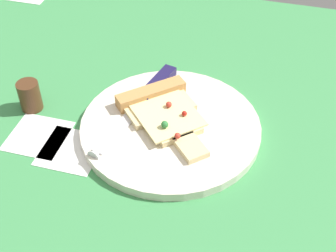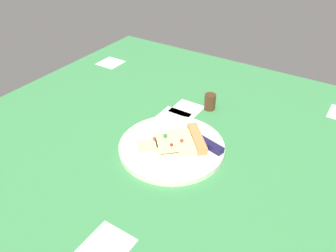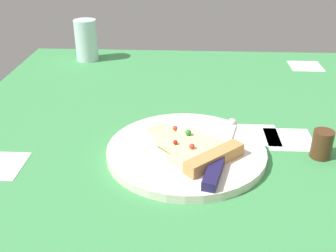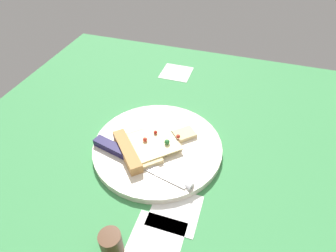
# 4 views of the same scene
# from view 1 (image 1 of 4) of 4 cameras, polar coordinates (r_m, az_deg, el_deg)

# --- Properties ---
(ground_plane) EXTENTS (1.12, 1.12, 0.03)m
(ground_plane) POSITION_cam_1_polar(r_m,az_deg,el_deg) (0.73, -6.69, -4.77)
(ground_plane) COLOR #3D8C4C
(ground_plane) RESTS_ON ground
(plate) EXTENTS (0.29, 0.29, 0.02)m
(plate) POSITION_cam_1_polar(r_m,az_deg,el_deg) (0.75, 0.30, -0.18)
(plate) COLOR silver
(plate) RESTS_ON ground_plane
(pizza_slice) EXTENTS (0.18, 0.18, 0.02)m
(pizza_slice) POSITION_cam_1_polar(r_m,az_deg,el_deg) (0.76, -0.62, 1.87)
(pizza_slice) COLOR beige
(pizza_slice) RESTS_ON plate
(knife) EXTENTS (0.08, 0.24, 0.02)m
(knife) POSITION_cam_1_polar(r_m,az_deg,el_deg) (0.78, -3.00, 3.18)
(knife) COLOR silver
(knife) RESTS_ON plate
(pepper_shaker) EXTENTS (0.04, 0.04, 0.05)m
(pepper_shaker) POSITION_cam_1_polar(r_m,az_deg,el_deg) (0.82, -16.46, 3.53)
(pepper_shaker) COLOR #4C2D19
(pepper_shaker) RESTS_ON ground_plane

